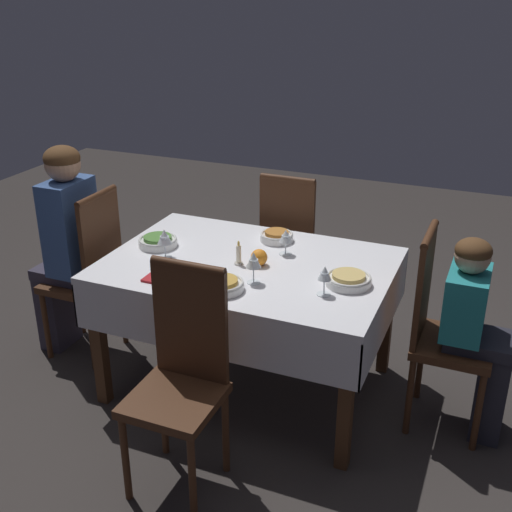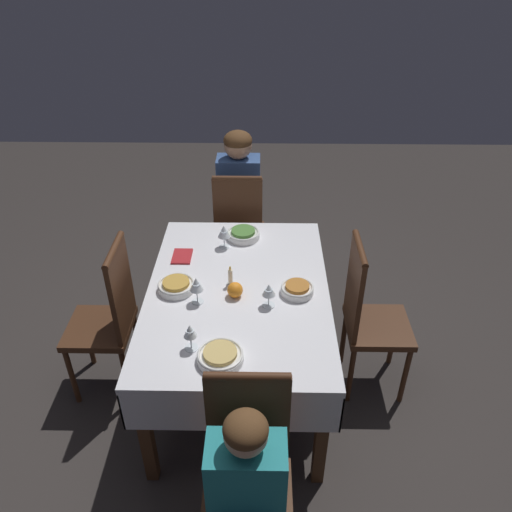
{
  "view_description": "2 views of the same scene",
  "coord_description": "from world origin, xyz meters",
  "views": [
    {
      "loc": [
        1.16,
        -2.7,
        2.06
      ],
      "look_at": [
        0.06,
        -0.06,
        0.8
      ],
      "focal_mm": 45.0,
      "sensor_mm": 36.0,
      "label": 1
    },
    {
      "loc": [
        2.14,
        0.13,
        2.4
      ],
      "look_at": [
        -0.06,
        0.1,
        0.91
      ],
      "focal_mm": 35.0,
      "sensor_mm": 36.0,
      "label": 2
    }
  ],
  "objects": [
    {
      "name": "chair_west",
      "position": [
        -0.95,
        -0.04,
        0.54
      ],
      "size": [
        0.37,
        0.37,
        1.0
      ],
      "rotation": [
        0.0,
        0.0,
        -1.57
      ],
      "color": "#472816",
      "rests_on": "ground_plane"
    },
    {
      "name": "bowl_west",
      "position": [
        -0.53,
        0.01,
        0.76
      ],
      "size": [
        0.21,
        0.21,
        0.06
      ],
      "color": "white",
      "rests_on": "dining_table"
    },
    {
      "name": "candle_centerpiece",
      "position": [
        -0.03,
        -0.04,
        0.78
      ],
      "size": [
        0.04,
        0.04,
        0.13
      ],
      "color": "beige",
      "rests_on": "dining_table"
    },
    {
      "name": "bowl_east",
      "position": [
        0.53,
        -0.05,
        0.76
      ],
      "size": [
        0.21,
        0.21,
        0.06
      ],
      "color": "white",
      "rests_on": "dining_table"
    },
    {
      "name": "bowl_south",
      "position": [
        0.01,
        -0.33,
        0.76
      ],
      "size": [
        0.2,
        0.2,
        0.06
      ],
      "color": "white",
      "rests_on": "dining_table"
    },
    {
      "name": "chair_north",
      "position": [
        -0.03,
        0.73,
        0.54
      ],
      "size": [
        0.37,
        0.37,
        1.0
      ],
      "rotation": [
        0.0,
        0.0,
        3.14
      ],
      "color": "#472816",
      "rests_on": "ground_plane"
    },
    {
      "name": "chair_east",
      "position": [
        0.95,
        0.08,
        0.54
      ],
      "size": [
        0.37,
        0.37,
        1.0
      ],
      "rotation": [
        0.0,
        0.0,
        1.57
      ],
      "color": "#472816",
      "rests_on": "ground_plane"
    },
    {
      "name": "wine_glass_south",
      "position": [
        0.11,
        -0.21,
        0.84
      ],
      "size": [
        0.07,
        0.07,
        0.16
      ],
      "color": "white",
      "rests_on": "dining_table"
    },
    {
      "name": "chair_south",
      "position": [
        0.01,
        -0.73,
        0.54
      ],
      "size": [
        0.37,
        0.37,
        1.0
      ],
      "color": "#472816",
      "rests_on": "ground_plane"
    },
    {
      "name": "bowl_north",
      "position": [
        0.03,
        0.32,
        0.76
      ],
      "size": [
        0.18,
        0.18,
        0.06
      ],
      "color": "white",
      "rests_on": "dining_table"
    },
    {
      "name": "person_adult_denim",
      "position": [
        -1.1,
        -0.04,
        0.7
      ],
      "size": [
        0.34,
        0.3,
        1.24
      ],
      "rotation": [
        0.0,
        0.0,
        -1.57
      ],
      "color": "#383342",
      "rests_on": "ground_plane"
    },
    {
      "name": "person_child_teal",
      "position": [
        1.12,
        0.08,
        0.55
      ],
      "size": [
        0.33,
        0.3,
        0.99
      ],
      "rotation": [
        0.0,
        0.0,
        1.57
      ],
      "color": "#282833",
      "rests_on": "ground_plane"
    },
    {
      "name": "napkin_red_folded",
      "position": [
        -0.3,
        -0.35,
        0.74
      ],
      "size": [
        0.15,
        0.11,
        0.01
      ],
      "rotation": [
        0.0,
        0.0,
        -0.0
      ],
      "color": "#AD2328",
      "rests_on": "dining_table"
    },
    {
      "name": "wine_glass_east",
      "position": [
        0.45,
        -0.2,
        0.83
      ],
      "size": [
        0.06,
        0.06,
        0.14
      ],
      "color": "white",
      "rests_on": "dining_table"
    },
    {
      "name": "dining_table",
      "position": [
        0.0,
        0.0,
        0.64
      ],
      "size": [
        1.42,
        0.99,
        0.73
      ],
      "color": "silver",
      "rests_on": "ground_plane"
    },
    {
      "name": "wine_glass_west",
      "position": [
        -0.42,
        -0.1,
        0.84
      ],
      "size": [
        0.07,
        0.07,
        0.15
      ],
      "color": "white",
      "rests_on": "dining_table"
    },
    {
      "name": "ground_plane",
      "position": [
        0.0,
        0.0,
        0.0
      ],
      "size": [
        8.0,
        8.0,
        0.0
      ],
      "primitive_type": "plane",
      "color": "#332D2B"
    },
    {
      "name": "wine_glass_north",
      "position": [
        0.14,
        0.17,
        0.83
      ],
      "size": [
        0.07,
        0.07,
        0.14
      ],
      "color": "white",
      "rests_on": "dining_table"
    },
    {
      "name": "orange_fruit",
      "position": [
        0.06,
        -0.01,
        0.77
      ],
      "size": [
        0.08,
        0.08,
        0.08
      ],
      "primitive_type": "sphere",
      "color": "orange",
      "rests_on": "dining_table"
    }
  ]
}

